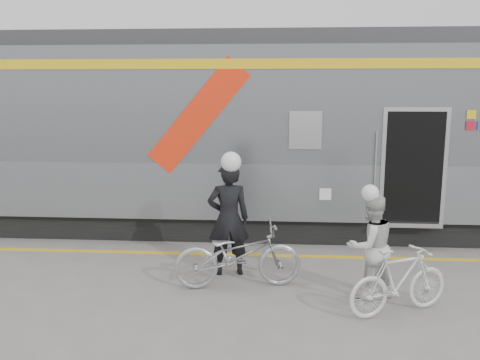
# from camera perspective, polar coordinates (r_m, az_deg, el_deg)

# --- Properties ---
(ground) EXTENTS (90.00, 90.00, 0.00)m
(ground) POSITION_cam_1_polar(r_m,az_deg,el_deg) (7.40, 3.12, -13.86)
(ground) COLOR slate
(ground) RESTS_ON ground
(train) EXTENTS (24.00, 3.17, 4.10)m
(train) POSITION_cam_1_polar(r_m,az_deg,el_deg) (10.98, 5.90, 5.24)
(train) COLOR black
(train) RESTS_ON ground
(safety_strip) EXTENTS (24.00, 0.12, 0.01)m
(safety_strip) POSITION_cam_1_polar(r_m,az_deg,el_deg) (9.40, 3.35, -8.43)
(safety_strip) COLOR yellow
(safety_strip) RESTS_ON ground
(man) EXTENTS (0.75, 0.56, 1.86)m
(man) POSITION_cam_1_polar(r_m,az_deg,el_deg) (8.25, -1.31, -4.38)
(man) COLOR black
(man) RESTS_ON ground
(bicycle_left) EXTENTS (2.04, 1.03, 1.03)m
(bicycle_left) POSITION_cam_1_polar(r_m,az_deg,el_deg) (7.83, -0.21, -8.40)
(bicycle_left) COLOR #A2A4A9
(bicycle_left) RESTS_ON ground
(woman) EXTENTS (0.92, 0.84, 1.54)m
(woman) POSITION_cam_1_polar(r_m,az_deg,el_deg) (7.64, 14.41, -7.21)
(woman) COLOR beige
(woman) RESTS_ON ground
(bicycle_right) EXTENTS (1.59, 1.05, 0.93)m
(bicycle_right) POSITION_cam_1_polar(r_m,az_deg,el_deg) (7.29, 17.43, -10.75)
(bicycle_right) COLOR silver
(bicycle_right) RESTS_ON ground
(helmet_man) EXTENTS (0.32, 0.32, 0.32)m
(helmet_man) POSITION_cam_1_polar(r_m,az_deg,el_deg) (8.04, -1.34, 3.17)
(helmet_man) COLOR white
(helmet_man) RESTS_ON man
(helmet_woman) EXTENTS (0.25, 0.25, 0.25)m
(helmet_woman) POSITION_cam_1_polar(r_m,az_deg,el_deg) (7.42, 14.72, -0.63)
(helmet_woman) COLOR white
(helmet_woman) RESTS_ON woman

